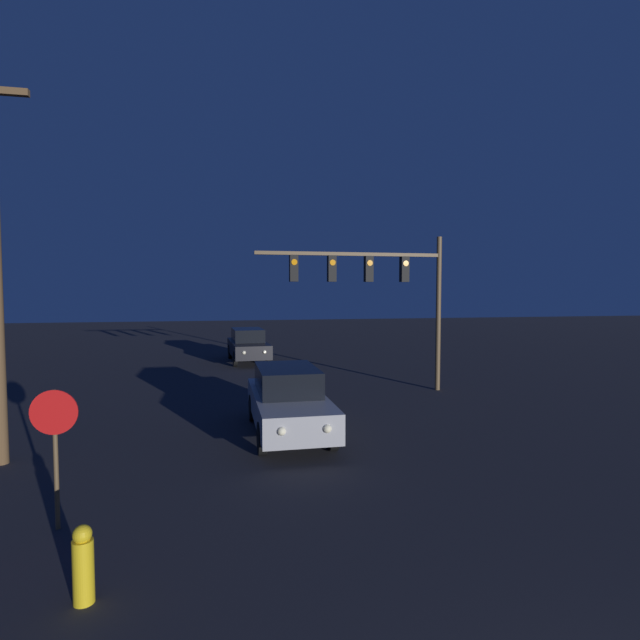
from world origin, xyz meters
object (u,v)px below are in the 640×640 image
(traffic_signal_mast, at_px, (379,281))
(stop_sign, at_px, (55,433))
(car_far, at_px, (248,345))
(fire_hydrant, at_px, (83,564))
(car_near, at_px, (288,400))

(traffic_signal_mast, relative_size, stop_sign, 3.13)
(car_far, distance_m, fire_hydrant, 19.77)
(car_far, xyz_separation_m, fire_hydrant, (-3.14, -19.51, -0.41))
(car_near, xyz_separation_m, stop_sign, (-4.17, -4.34, 0.63))
(traffic_signal_mast, distance_m, stop_sign, 12.15)
(traffic_signal_mast, height_order, stop_sign, traffic_signal_mast)
(stop_sign, relative_size, fire_hydrant, 2.31)
(car_near, distance_m, stop_sign, 6.05)
(car_near, height_order, traffic_signal_mast, traffic_signal_mast)
(car_near, relative_size, fire_hydrant, 5.23)
(car_far, height_order, traffic_signal_mast, traffic_signal_mast)
(stop_sign, bearing_deg, car_far, 77.15)
(car_near, relative_size, stop_sign, 2.26)
(car_far, bearing_deg, traffic_signal_mast, 111.85)
(car_far, height_order, fire_hydrant, car_far)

